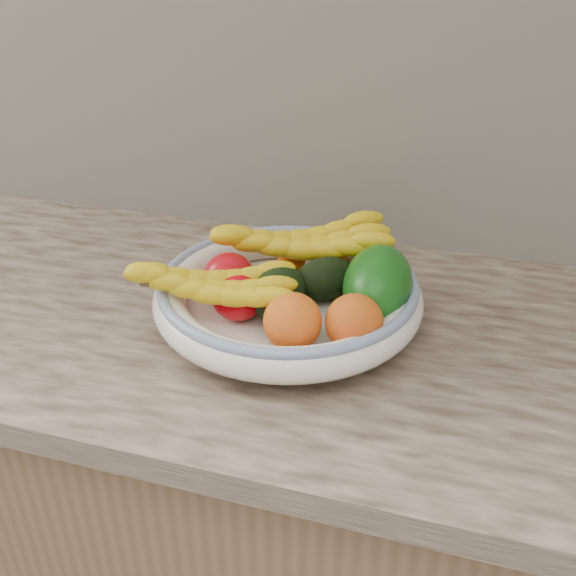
# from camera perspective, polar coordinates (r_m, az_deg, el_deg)

# --- Properties ---
(kitchen_counter) EXTENTS (2.44, 0.66, 1.40)m
(kitchen_counter) POSITION_cam_1_polar(r_m,az_deg,el_deg) (1.26, 0.35, -19.35)
(kitchen_counter) COLOR brown
(kitchen_counter) RESTS_ON ground
(fruit_bowl) EXTENTS (0.39, 0.39, 0.08)m
(fruit_bowl) POSITION_cam_1_polar(r_m,az_deg,el_deg) (0.93, -0.00, -0.61)
(fruit_bowl) COLOR white
(fruit_bowl) RESTS_ON kitchen_counter
(clementine_back_left) EXTENTS (0.06, 0.06, 0.04)m
(clementine_back_left) POSITION_cam_1_polar(r_m,az_deg,el_deg) (1.03, 0.36, 2.71)
(clementine_back_left) COLOR #DC5504
(clementine_back_left) RESTS_ON fruit_bowl
(clementine_back_right) EXTENTS (0.05, 0.05, 0.04)m
(clementine_back_right) POSITION_cam_1_polar(r_m,az_deg,el_deg) (1.02, 3.95, 2.50)
(clementine_back_right) COLOR orange
(clementine_back_right) RESTS_ON fruit_bowl
(tomato_left) EXTENTS (0.08, 0.08, 0.07)m
(tomato_left) POSITION_cam_1_polar(r_m,az_deg,el_deg) (0.96, -5.26, 1.07)
(tomato_left) COLOR #B70A14
(tomato_left) RESTS_ON fruit_bowl
(tomato_near_left) EXTENTS (0.10, 0.10, 0.07)m
(tomato_near_left) POSITION_cam_1_polar(r_m,az_deg,el_deg) (0.90, -4.48, -0.78)
(tomato_near_left) COLOR #C2020D
(tomato_near_left) RESTS_ON fruit_bowl
(avocado_center) EXTENTS (0.08, 0.11, 0.07)m
(avocado_center) POSITION_cam_1_polar(r_m,az_deg,el_deg) (0.91, -0.86, -0.33)
(avocado_center) COLOR black
(avocado_center) RESTS_ON fruit_bowl
(avocado_right) EXTENTS (0.11, 0.11, 0.07)m
(avocado_right) POSITION_cam_1_polar(r_m,az_deg,el_deg) (0.94, 3.34, 0.82)
(avocado_right) COLOR black
(avocado_right) RESTS_ON fruit_bowl
(green_mango) EXTENTS (0.14, 0.16, 0.13)m
(green_mango) POSITION_cam_1_polar(r_m,az_deg,el_deg) (0.91, 7.95, 0.34)
(green_mango) COLOR #0E4B0E
(green_mango) RESTS_ON fruit_bowl
(peach_front) EXTENTS (0.08, 0.08, 0.08)m
(peach_front) POSITION_cam_1_polar(r_m,az_deg,el_deg) (0.84, 0.40, -3.00)
(peach_front) COLOR orange
(peach_front) RESTS_ON fruit_bowl
(peach_right) EXTENTS (0.08, 0.08, 0.08)m
(peach_right) POSITION_cam_1_polar(r_m,az_deg,el_deg) (0.84, 5.90, -3.06)
(peach_right) COLOR orange
(peach_right) RESTS_ON fruit_bowl
(banana_bunch_back) EXTENTS (0.31, 0.21, 0.08)m
(banana_bunch_back) POSITION_cam_1_polar(r_m,az_deg,el_deg) (0.98, 1.12, 3.68)
(banana_bunch_back) COLOR yellow
(banana_bunch_back) RESTS_ON fruit_bowl
(banana_bunch_front) EXTENTS (0.27, 0.17, 0.07)m
(banana_bunch_front) POSITION_cam_1_polar(r_m,az_deg,el_deg) (0.88, -6.78, -0.13)
(banana_bunch_front) COLOR yellow
(banana_bunch_front) RESTS_ON fruit_bowl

